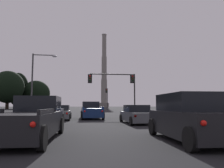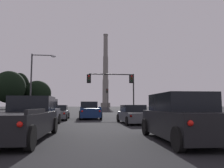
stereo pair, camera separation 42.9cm
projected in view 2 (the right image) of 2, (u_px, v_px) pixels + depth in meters
The scene contains 13 objects.
pickup_truck_center_lane_front at pixel (89, 111), 23.39m from camera, with size 2.34×5.56×1.82m.
sedan_right_lane_second at pixel (133, 115), 17.02m from camera, with size 2.05×4.73×1.43m.
pickup_truck_left_lane_third at pixel (23, 120), 9.03m from camera, with size 2.31×5.55×1.82m.
sedan_left_lane_front at pixel (59, 113), 21.61m from camera, with size 2.08×4.74×1.43m.
suv_right_lane_third at pixel (181, 118), 8.54m from camera, with size 2.20×4.94×1.86m.
suv_left_lane_second at pixel (40, 113), 14.76m from camera, with size 2.29×4.97×1.86m.
traffic_light_far_right at pixel (108, 96), 64.99m from camera, with size 0.78×0.50×6.49m.
traffic_light_overhead_right at pixel (118, 83), 30.63m from camera, with size 6.78×0.50×5.85m.
street_lamp at pixel (35, 77), 28.56m from camera, with size 3.20×0.36×8.19m.
smokestack at pixel (106, 78), 165.62m from camera, with size 7.26×7.26×56.35m.
treeline_right_mid at pixel (9, 87), 82.74m from camera, with size 11.96×10.76×14.51m.
treeline_far_left at pixel (37, 93), 91.80m from camera, with size 11.33×10.19×11.87m.
treeline_left_mid at pixel (20, 89), 90.70m from camera, with size 8.35×7.51×15.00m.
Camera 2 is at (-0.50, -1.07, 1.38)m, focal length 35.00 mm.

